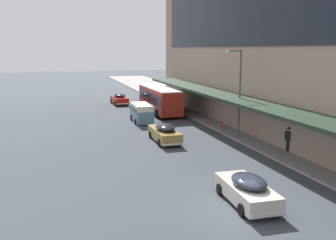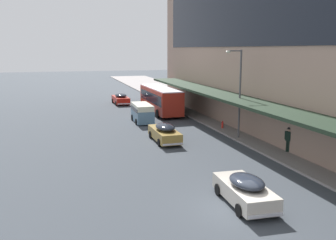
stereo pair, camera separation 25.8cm
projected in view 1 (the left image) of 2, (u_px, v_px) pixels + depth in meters
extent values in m
plane|color=#3C4249|center=(244.00, 210.00, 18.24)|extent=(240.00, 240.00, 0.00)
cube|color=#AC281B|center=(159.00, 99.00, 45.39)|extent=(2.71, 10.27, 2.66)
cube|color=black|center=(159.00, 97.00, 45.33)|extent=(2.73, 9.45, 1.17)
cube|color=silver|center=(159.00, 88.00, 45.13)|extent=(2.61, 10.27, 0.12)
cube|color=black|center=(148.00, 87.00, 50.01)|extent=(1.27, 0.08, 0.36)
cylinder|color=black|center=(142.00, 105.00, 48.48)|extent=(0.27, 1.00, 1.00)
cylinder|color=black|center=(161.00, 105.00, 49.25)|extent=(0.27, 1.00, 1.00)
cylinder|color=black|center=(157.00, 114.00, 42.26)|extent=(0.27, 1.00, 1.00)
cylinder|color=black|center=(178.00, 113.00, 43.03)|extent=(0.27, 1.00, 1.00)
cube|color=olive|center=(164.00, 134.00, 31.54)|extent=(1.73, 4.77, 0.83)
ellipsoid|color=#1E232D|center=(165.00, 127.00, 31.19)|extent=(1.52, 2.62, 0.56)
cube|color=silver|center=(157.00, 131.00, 33.88)|extent=(1.63, 0.13, 0.14)
cube|color=silver|center=(173.00, 144.00, 29.31)|extent=(1.63, 0.13, 0.14)
sphere|color=silver|center=(152.00, 128.00, 33.66)|extent=(0.18, 0.18, 0.18)
sphere|color=silver|center=(162.00, 128.00, 33.92)|extent=(0.18, 0.18, 0.18)
cylinder|color=black|center=(150.00, 135.00, 32.75)|extent=(0.14, 0.64, 0.64)
cylinder|color=black|center=(169.00, 133.00, 33.23)|extent=(0.14, 0.64, 0.64)
cylinder|color=black|center=(159.00, 143.00, 29.97)|extent=(0.14, 0.64, 0.64)
cylinder|color=black|center=(180.00, 141.00, 30.46)|extent=(0.14, 0.64, 0.64)
cube|color=#AA1A0F|center=(119.00, 100.00, 53.01)|extent=(1.93, 4.74, 0.84)
ellipsoid|color=#1E232D|center=(119.00, 95.00, 52.67)|extent=(1.67, 2.62, 0.50)
cube|color=silver|center=(116.00, 99.00, 55.31)|extent=(1.75, 0.15, 0.14)
cube|color=silver|center=(123.00, 104.00, 50.82)|extent=(1.75, 0.15, 0.14)
sphere|color=silver|center=(113.00, 97.00, 55.06)|extent=(0.18, 0.18, 0.18)
sphere|color=silver|center=(120.00, 97.00, 55.37)|extent=(0.18, 0.18, 0.18)
cylinder|color=black|center=(111.00, 101.00, 54.15)|extent=(0.15, 0.64, 0.64)
cylinder|color=black|center=(124.00, 100.00, 54.72)|extent=(0.15, 0.64, 0.64)
cylinder|color=black|center=(115.00, 104.00, 51.43)|extent=(0.15, 0.64, 0.64)
cylinder|color=black|center=(128.00, 103.00, 51.99)|extent=(0.15, 0.64, 0.64)
cube|color=beige|center=(246.00, 192.00, 18.87)|extent=(1.98, 4.43, 0.80)
ellipsoid|color=#1E232D|center=(249.00, 181.00, 18.54)|extent=(1.68, 2.46, 0.56)
cube|color=silver|center=(228.00, 182.00, 21.03)|extent=(1.70, 0.20, 0.14)
cube|color=silver|center=(268.00, 215.00, 16.80)|extent=(1.70, 0.20, 0.14)
sphere|color=silver|center=(221.00, 177.00, 20.83)|extent=(0.18, 0.18, 0.18)
sphere|color=silver|center=(237.00, 176.00, 21.07)|extent=(0.18, 0.18, 0.18)
cylinder|color=black|center=(220.00, 190.00, 19.99)|extent=(0.17, 0.65, 0.64)
cylinder|color=black|center=(250.00, 187.00, 20.43)|extent=(0.17, 0.65, 0.64)
cylinder|color=black|center=(241.00, 210.00, 17.42)|extent=(0.17, 0.65, 0.64)
cylinder|color=black|center=(276.00, 206.00, 17.86)|extent=(0.17, 0.65, 0.64)
cube|color=slate|center=(142.00, 115.00, 39.88)|extent=(1.86, 4.34, 1.29)
cube|color=silver|center=(141.00, 108.00, 39.73)|extent=(1.82, 4.26, 0.83)
cube|color=black|center=(141.00, 109.00, 39.75)|extent=(1.89, 3.91, 0.41)
ellipsoid|color=slate|center=(138.00, 111.00, 41.84)|extent=(1.62, 0.64, 1.11)
cylinder|color=black|center=(132.00, 118.00, 40.91)|extent=(0.18, 0.64, 0.64)
cylinder|color=black|center=(147.00, 117.00, 41.37)|extent=(0.18, 0.64, 0.64)
cylinder|color=black|center=(136.00, 122.00, 38.55)|extent=(0.18, 0.64, 0.64)
cylinder|color=black|center=(152.00, 121.00, 39.01)|extent=(0.18, 0.64, 0.64)
cylinder|color=black|center=(287.00, 146.00, 28.02)|extent=(0.16, 0.16, 0.85)
cylinder|color=black|center=(289.00, 146.00, 27.92)|extent=(0.16, 0.16, 0.85)
cube|color=black|center=(289.00, 136.00, 27.83)|extent=(0.41, 0.47, 0.70)
cylinder|color=black|center=(285.00, 135.00, 27.99)|extent=(0.10, 0.10, 0.63)
cylinder|color=black|center=(292.00, 136.00, 27.65)|extent=(0.10, 0.10, 0.63)
sphere|color=tan|center=(289.00, 130.00, 27.74)|extent=(0.22, 0.22, 0.22)
cylinder|color=black|center=(289.00, 129.00, 27.73)|extent=(0.33, 0.33, 0.02)
cylinder|color=black|center=(289.00, 128.00, 27.72)|extent=(0.21, 0.21, 0.12)
cylinder|color=#4C4C51|center=(240.00, 94.00, 31.91)|extent=(0.16, 0.16, 7.51)
cylinder|color=#4C4C51|center=(235.00, 51.00, 31.05)|extent=(1.20, 0.10, 0.10)
ellipsoid|color=silver|center=(228.00, 52.00, 30.90)|extent=(0.44, 0.28, 0.20)
cylinder|color=red|center=(222.00, 125.00, 36.32)|extent=(0.20, 0.20, 0.55)
sphere|color=red|center=(222.00, 122.00, 36.26)|extent=(0.18, 0.18, 0.18)
cylinder|color=red|center=(221.00, 125.00, 36.46)|extent=(0.08, 0.10, 0.08)
cylinder|color=red|center=(223.00, 125.00, 36.18)|extent=(0.08, 0.10, 0.08)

